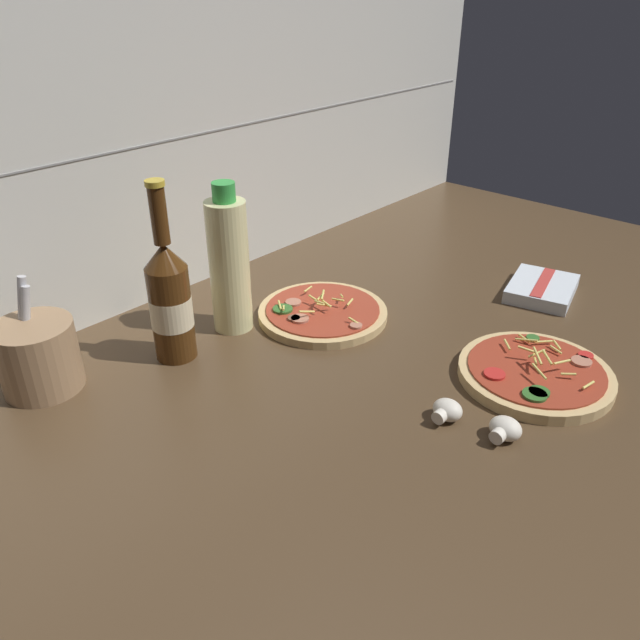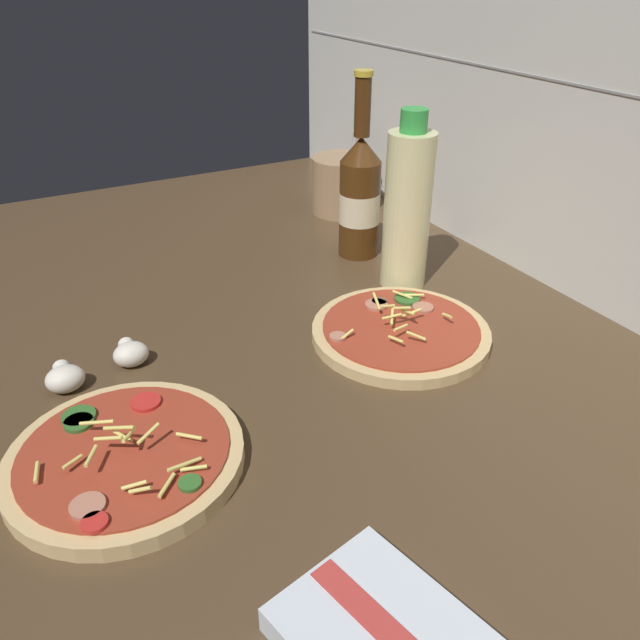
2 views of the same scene
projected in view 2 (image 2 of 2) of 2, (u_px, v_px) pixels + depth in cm
name	position (u px, v px, depth cm)	size (l,w,h in cm)	color
counter_slab	(284.00, 402.00, 69.16)	(160.00, 90.00, 2.50)	#4C3823
tile_backsplash	(626.00, 94.00, 73.18)	(160.00, 1.13, 60.00)	silver
pizza_near	(125.00, 457.00, 58.41)	(22.16, 22.16, 4.84)	tan
pizza_far	(400.00, 331.00, 78.12)	(22.25, 22.25, 4.76)	tan
beer_bottle	(360.00, 195.00, 95.57)	(6.35, 6.35, 27.78)	#47280F
oil_bottle	(407.00, 209.00, 85.82)	(6.51, 6.51, 24.76)	beige
mushroom_left	(65.00, 378.00, 68.53)	(4.42, 4.21, 2.95)	white
mushroom_right	(131.00, 353.00, 72.81)	(4.29, 4.08, 2.86)	white
utensil_crock	(342.00, 184.00, 114.38)	(11.08, 11.08, 16.25)	#9E7A56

